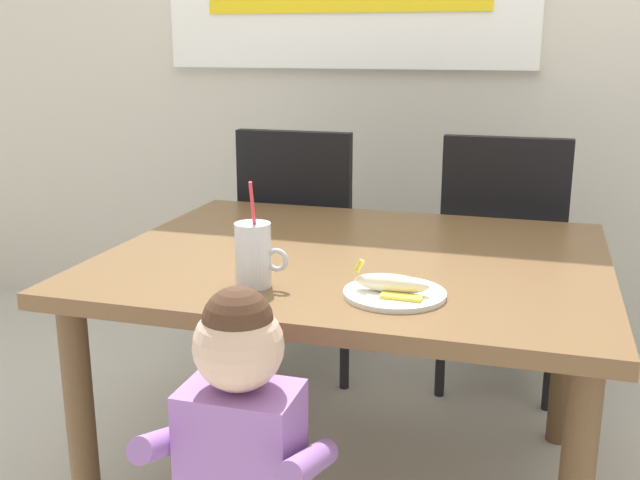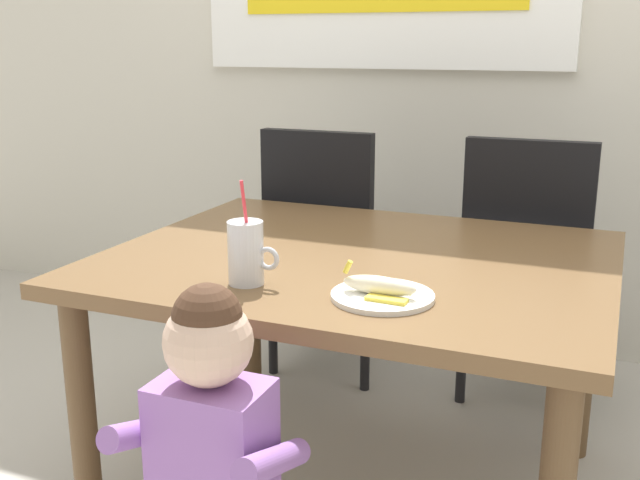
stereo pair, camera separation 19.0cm
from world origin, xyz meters
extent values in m
cube|color=brown|center=(0.00, 0.00, 0.69)|extent=(1.31, 1.07, 0.04)
cylinder|color=brown|center=(-0.57, -0.46, 0.34)|extent=(0.07, 0.07, 0.67)
cylinder|color=brown|center=(-0.57, 0.46, 0.34)|extent=(0.07, 0.07, 0.67)
cylinder|color=brown|center=(0.57, 0.46, 0.34)|extent=(0.07, 0.07, 0.67)
cube|color=black|center=(-0.38, 0.82, 0.45)|extent=(0.44, 0.44, 0.06)
cube|color=black|center=(-0.38, 0.62, 0.72)|extent=(0.42, 0.05, 0.48)
cylinder|color=black|center=(-0.19, 1.01, 0.21)|extent=(0.04, 0.04, 0.42)
cylinder|color=black|center=(-0.57, 1.01, 0.21)|extent=(0.04, 0.04, 0.42)
cylinder|color=black|center=(-0.19, 0.63, 0.21)|extent=(0.04, 0.04, 0.42)
cylinder|color=black|center=(-0.57, 0.63, 0.21)|extent=(0.04, 0.04, 0.42)
cube|color=black|center=(0.35, 0.86, 0.45)|extent=(0.44, 0.44, 0.06)
cube|color=black|center=(0.35, 0.66, 0.72)|extent=(0.42, 0.05, 0.48)
cylinder|color=black|center=(0.54, 1.05, 0.21)|extent=(0.04, 0.04, 0.42)
cylinder|color=black|center=(0.16, 1.05, 0.21)|extent=(0.04, 0.04, 0.42)
cylinder|color=black|center=(0.54, 0.67, 0.21)|extent=(0.04, 0.04, 0.42)
cylinder|color=black|center=(0.16, 0.67, 0.21)|extent=(0.04, 0.04, 0.42)
cube|color=#9966B7|center=(-0.05, -0.70, 0.49)|extent=(0.22, 0.15, 0.30)
sphere|color=beige|center=(-0.05, -0.70, 0.72)|extent=(0.17, 0.17, 0.17)
sphere|color=#472D1E|center=(-0.05, -0.70, 0.77)|extent=(0.13, 0.13, 0.13)
cylinder|color=#9966B7|center=(-0.19, -0.72, 0.52)|extent=(0.05, 0.24, 0.13)
cylinder|color=#9966B7|center=(0.09, -0.72, 0.52)|extent=(0.05, 0.24, 0.13)
cylinder|color=silver|center=(-0.16, -0.33, 0.79)|extent=(0.08, 0.08, 0.15)
cylinder|color=beige|center=(-0.16, -0.33, 0.76)|extent=(0.07, 0.07, 0.08)
torus|color=silver|center=(-0.10, -0.33, 0.78)|extent=(0.06, 0.01, 0.06)
cylinder|color=#E5333F|center=(-0.15, -0.34, 0.86)|extent=(0.01, 0.05, 0.22)
cylinder|color=white|center=(0.17, -0.31, 0.72)|extent=(0.23, 0.23, 0.01)
ellipsoid|color=#F4EAC6|center=(0.16, -0.32, 0.75)|extent=(0.17, 0.05, 0.04)
cube|color=yellow|center=(0.19, -0.36, 0.73)|extent=(0.09, 0.04, 0.01)
cube|color=yellow|center=(0.18, -0.28, 0.73)|extent=(0.09, 0.04, 0.01)
cylinder|color=yellow|center=(0.09, -0.32, 0.78)|extent=(0.02, 0.01, 0.03)
camera|label=1|loc=(0.46, -1.87, 1.26)|focal=41.90mm
camera|label=2|loc=(0.64, -1.81, 1.26)|focal=41.90mm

